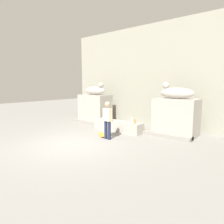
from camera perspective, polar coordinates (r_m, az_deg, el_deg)
The scene contains 14 objects.
ground_plane at distance 8.38m, azimuth -11.83°, elevation -9.07°, with size 40.00×40.00×0.00m, color gray.
facade_wall at distance 12.35m, azimuth 8.93°, elevation 9.87°, with size 10.18×0.60×5.72m, color gray.
pedestal_left at distance 12.90m, azimuth -4.85°, elevation 1.00°, with size 1.97×1.17×1.75m, color #A39E93.
pedestal_right at distance 9.98m, azimuth 17.59°, elevation -1.39°, with size 1.97×1.17×1.75m, color #A39E93.
statue_reclining_left at distance 12.78m, azimuth -4.79°, elevation 6.14°, with size 1.61×0.59×0.78m.
statue_reclining_right at distance 9.87m, azimuth 17.68°, elevation 5.26°, with size 1.60×0.57×0.78m.
ledge_block at distance 10.49m, azimuth 1.60°, elevation -3.97°, with size 2.77×0.64×0.52m, color #A39E93.
skater at distance 8.81m, azimuth -1.28°, elevation -1.89°, with size 0.54×0.23×1.67m.
skateboard at distance 9.53m, azimuth -2.92°, elevation -6.42°, with size 0.75×0.65×0.08m.
bottle_blue at distance 11.05m, azimuth -0.73°, elevation -1.31°, with size 0.06×0.06×0.30m.
bottle_orange at distance 9.83m, azimuth 6.48°, elevation -2.67°, with size 0.07×0.07×0.25m.
bottle_clear at distance 10.14m, azimuth 5.62°, elevation -2.29°, with size 0.06×0.06×0.27m.
bottle_green at distance 10.37m, azimuth -0.05°, elevation -2.05°, with size 0.07×0.07×0.26m.
stair_step at distance 10.87m, azimuth 3.06°, elevation -4.49°, with size 7.28×0.50×0.18m, color gray.
Camera 1 is at (6.29, -4.98, 2.43)m, focal length 32.29 mm.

